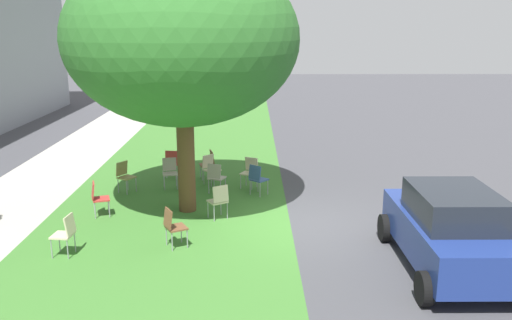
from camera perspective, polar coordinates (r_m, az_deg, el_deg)
ground at (r=12.96m, az=4.57°, el=-6.86°), size 80.00×80.00×0.00m
grass_verge at (r=13.08m, az=-9.64°, el=-6.81°), size 48.00×6.00×0.01m
street_tree at (r=13.22m, az=-7.84°, el=12.52°), size 5.62×5.62×6.38m
chair_0 at (r=13.88m, az=-16.43°, el=-3.71°), size 0.52×0.53×0.88m
chair_1 at (r=15.65m, az=-0.65°, el=-1.09°), size 0.56×0.56×0.88m
chair_2 at (r=14.92m, az=0.14°, el=-1.86°), size 0.59×0.59×0.88m
chair_3 at (r=15.67m, az=-13.76°, el=-1.50°), size 0.58×0.58×0.88m
chair_4 at (r=16.05m, az=-4.87°, el=-0.76°), size 0.59×0.59×0.88m
chair_5 at (r=13.13m, az=-3.98°, el=-4.16°), size 0.57×0.57×0.88m
chair_6 at (r=11.61m, az=-8.80°, el=-6.80°), size 0.56×0.57×0.88m
chair_7 at (r=11.77m, az=-19.56°, el=-7.19°), size 0.46×0.46×0.88m
chair_8 at (r=15.83m, az=-9.13°, el=-1.10°), size 0.50×0.49×0.88m
chair_9 at (r=16.62m, az=-5.04°, el=-0.24°), size 0.51×0.51×0.88m
chair_10 at (r=16.85m, az=-8.83°, el=-0.15°), size 0.48×0.47×0.88m
chair_11 at (r=15.12m, az=-4.28°, el=-1.69°), size 0.54×0.54×0.88m
parked_car at (r=11.02m, az=19.83°, el=-6.91°), size 3.70×1.92×1.65m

